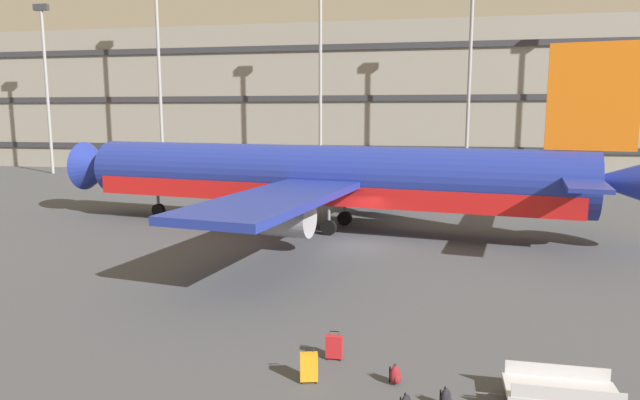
% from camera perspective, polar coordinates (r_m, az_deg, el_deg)
% --- Properties ---
extents(ground_plane, '(600.00, 600.00, 0.00)m').
position_cam_1_polar(ground_plane, '(30.21, 3.54, -4.59)').
color(ground_plane, '#424449').
extents(terminal_structure, '(143.38, 15.56, 17.86)m').
position_cam_1_polar(terminal_structure, '(74.44, 8.12, 10.17)').
color(terminal_structure, gray).
rests_on(terminal_structure, ground_plane).
extents(airliner, '(36.81, 29.90, 10.56)m').
position_cam_1_polar(airliner, '(33.68, 0.45, 2.27)').
color(airliner, navy).
rests_on(airliner, ground_plane).
extents(light_mast_far_left, '(1.80, 0.50, 19.61)m').
position_cam_1_polar(light_mast_far_left, '(74.10, -26.34, 11.33)').
color(light_mast_far_left, gray).
rests_on(light_mast_far_left, ground_plane).
extents(light_mast_left, '(1.80, 0.50, 24.58)m').
position_cam_1_polar(light_mast_left, '(66.76, -16.28, 14.47)').
color(light_mast_left, gray).
rests_on(light_mast_left, ground_plane).
extents(light_mast_center_left, '(1.80, 0.50, 21.13)m').
position_cam_1_polar(light_mast_center_left, '(60.62, 0.04, 13.74)').
color(light_mast_center_left, gray).
rests_on(light_mast_center_left, ground_plane).
extents(light_mast_center_right, '(1.80, 0.50, 21.27)m').
position_cam_1_polar(light_mast_center_right, '(59.71, 15.17, 13.59)').
color(light_mast_center_right, gray).
rests_on(light_mast_center_right, ground_plane).
extents(suitcase_black, '(0.48, 0.23, 0.82)m').
position_cam_1_polar(suitcase_black, '(16.45, 1.46, -14.83)').
color(suitcase_black, '#B21E23').
rests_on(suitcase_black, ground_plane).
extents(suitcase_purple, '(0.50, 0.33, 0.94)m').
position_cam_1_polar(suitcase_purple, '(15.16, -1.15, -16.77)').
color(suitcase_purple, orange).
rests_on(suitcase_purple, ground_plane).
extents(backpack_scuffed, '(0.36, 0.37, 0.53)m').
position_cam_1_polar(backpack_scuffed, '(14.41, 12.83, -19.28)').
color(backpack_scuffed, black).
rests_on(backpack_scuffed, ground_plane).
extents(backpack_orange, '(0.40, 0.40, 0.56)m').
position_cam_1_polar(backpack_orange, '(15.24, 7.76, -17.45)').
color(backpack_orange, maroon).
rests_on(backpack_orange, ground_plane).
extents(baggage_cart, '(3.31, 1.35, 0.82)m').
position_cam_1_polar(baggage_cart, '(15.12, 23.56, -17.59)').
color(baggage_cart, '#B7B7BC').
rests_on(baggage_cart, ground_plane).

